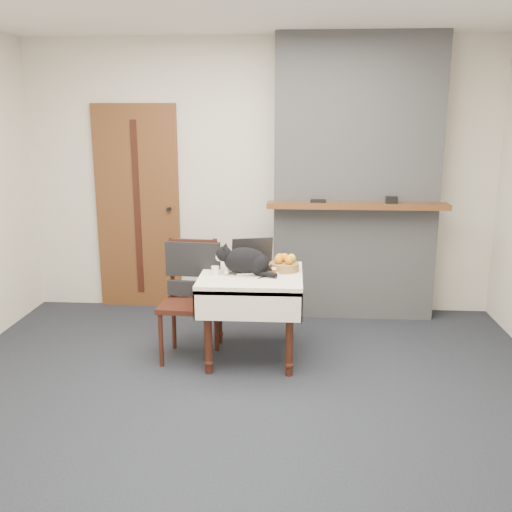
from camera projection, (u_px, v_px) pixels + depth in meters
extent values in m
plane|color=black|center=(242.00, 401.00, 3.85)|extent=(4.50, 4.50, 0.00)
cube|color=beige|center=(260.00, 178.00, 5.48)|extent=(4.50, 0.02, 2.60)
cube|color=brown|center=(138.00, 208.00, 5.61)|extent=(0.82, 0.05, 2.00)
cube|color=black|center=(137.00, 209.00, 5.58)|extent=(0.06, 0.01, 1.70)
cylinder|color=black|center=(169.00, 209.00, 5.54)|extent=(0.04, 0.06, 0.04)
cube|color=gray|center=(355.00, 180.00, 5.28)|extent=(1.50, 0.30, 2.60)
cube|color=brown|center=(357.00, 206.00, 5.10)|extent=(1.62, 0.18, 0.05)
cube|color=black|center=(318.00, 201.00, 5.11)|extent=(0.14, 0.04, 0.03)
cube|color=black|center=(392.00, 200.00, 5.06)|extent=(0.10, 0.07, 0.06)
cylinder|color=black|center=(208.00, 333.00, 4.21)|extent=(0.06, 0.06, 0.64)
sphere|color=black|center=(209.00, 363.00, 4.26)|extent=(0.07, 0.07, 0.07)
cylinder|color=black|center=(289.00, 335.00, 4.17)|extent=(0.06, 0.06, 0.64)
sphere|color=black|center=(289.00, 365.00, 4.23)|extent=(0.07, 0.07, 0.07)
cylinder|color=black|center=(219.00, 307.00, 4.79)|extent=(0.06, 0.06, 0.64)
sphere|color=black|center=(219.00, 333.00, 4.85)|extent=(0.07, 0.07, 0.07)
cylinder|color=black|center=(290.00, 308.00, 4.75)|extent=(0.06, 0.06, 0.64)
sphere|color=black|center=(290.00, 335.00, 4.81)|extent=(0.07, 0.07, 0.07)
cube|color=#ECE3C8|center=(252.00, 277.00, 4.40)|extent=(0.78, 0.78, 0.06)
cube|color=#ECE3C8|center=(248.00, 307.00, 4.05)|extent=(0.78, 0.01, 0.22)
cube|color=#ECE3C8|center=(255.00, 277.00, 4.80)|extent=(0.78, 0.01, 0.22)
cube|color=#ECE3C8|center=(202.00, 290.00, 4.45)|extent=(0.01, 0.78, 0.22)
cube|color=#ECE3C8|center=(301.00, 292.00, 4.40)|extent=(0.01, 0.78, 0.22)
cube|color=#B7B7BC|center=(255.00, 270.00, 4.44)|extent=(0.37, 0.30, 0.02)
cube|color=black|center=(255.00, 269.00, 4.43)|extent=(0.30, 0.22, 0.00)
cube|color=black|center=(252.00, 251.00, 4.54)|extent=(0.33, 0.14, 0.22)
cube|color=#A3C2EE|center=(252.00, 251.00, 4.54)|extent=(0.30, 0.12, 0.20)
ellipsoid|color=black|center=(245.00, 261.00, 4.34)|extent=(0.34, 0.21, 0.21)
ellipsoid|color=black|center=(258.00, 264.00, 4.34)|extent=(0.18, 0.20, 0.17)
sphere|color=black|center=(224.00, 254.00, 4.35)|extent=(0.13, 0.13, 0.12)
ellipsoid|color=white|center=(219.00, 257.00, 4.37)|extent=(0.06, 0.07, 0.06)
ellipsoid|color=white|center=(228.00, 265.00, 4.37)|extent=(0.05, 0.07, 0.08)
cone|color=black|center=(224.00, 247.00, 4.31)|extent=(0.04, 0.05, 0.05)
cone|color=black|center=(226.00, 245.00, 4.37)|extent=(0.04, 0.05, 0.05)
cylinder|color=black|center=(266.00, 274.00, 4.27)|extent=(0.18, 0.11, 0.04)
sphere|color=white|center=(226.00, 272.00, 4.34)|extent=(0.04, 0.04, 0.04)
sphere|color=white|center=(228.00, 270.00, 4.42)|extent=(0.04, 0.04, 0.04)
cylinder|color=white|center=(215.00, 271.00, 4.34)|extent=(0.06, 0.06, 0.07)
cylinder|color=#AB4A15|center=(274.00, 273.00, 4.28)|extent=(0.03, 0.03, 0.06)
cylinder|color=white|center=(274.00, 269.00, 4.28)|extent=(0.03, 0.03, 0.01)
cylinder|color=olive|center=(284.00, 267.00, 4.46)|extent=(0.23, 0.23, 0.06)
sphere|color=orange|center=(278.00, 260.00, 4.42)|extent=(0.07, 0.07, 0.07)
sphere|color=orange|center=(289.00, 260.00, 4.40)|extent=(0.07, 0.07, 0.07)
sphere|color=orange|center=(284.00, 257.00, 4.49)|extent=(0.07, 0.07, 0.07)
sphere|color=yellow|center=(291.00, 258.00, 4.46)|extent=(0.07, 0.07, 0.07)
sphere|color=orange|center=(280.00, 258.00, 4.48)|extent=(0.07, 0.07, 0.07)
cube|color=black|center=(271.00, 273.00, 4.37)|extent=(0.14, 0.09, 0.01)
cube|color=black|center=(189.00, 305.00, 4.44)|extent=(0.45, 0.45, 0.04)
cylinder|color=black|center=(161.00, 339.00, 4.35)|extent=(0.04, 0.04, 0.45)
cylinder|color=black|center=(207.00, 341.00, 4.30)|extent=(0.04, 0.04, 0.45)
cylinder|color=black|center=(174.00, 323.00, 4.69)|extent=(0.04, 0.04, 0.45)
cylinder|color=black|center=(216.00, 325.00, 4.64)|extent=(0.04, 0.04, 0.45)
cylinder|color=black|center=(172.00, 267.00, 4.58)|extent=(0.04, 0.04, 0.50)
cylinder|color=black|center=(215.00, 269.00, 4.53)|extent=(0.04, 0.04, 0.50)
cube|color=black|center=(193.00, 256.00, 4.53)|extent=(0.36, 0.06, 0.28)
cube|color=black|center=(193.00, 259.00, 4.53)|extent=(0.44, 0.09, 0.28)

